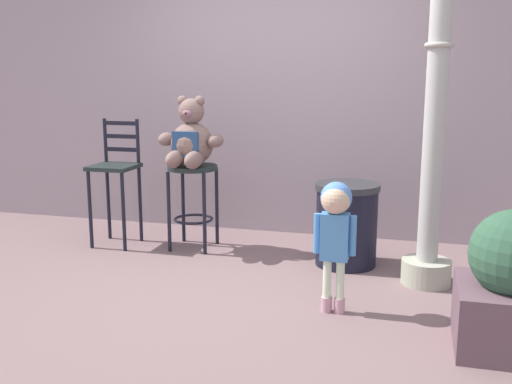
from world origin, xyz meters
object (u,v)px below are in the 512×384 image
at_px(teddy_bear, 191,141).
at_px(bar_chair_empty, 116,174).
at_px(planter_with_shrub, 512,287).
at_px(child_walking, 335,219).
at_px(lamppost, 435,123).
at_px(trash_bin, 346,224).
at_px(bar_stool_with_teddy, 193,188).

distance_m(teddy_bear, bar_chair_empty, 0.78).
bearing_deg(bar_chair_empty, planter_with_shrub, -23.04).
xyz_separation_m(child_walking, lamppost, (0.59, 0.71, 0.56)).
height_order(child_walking, bar_chair_empty, bar_chair_empty).
bearing_deg(trash_bin, bar_chair_empty, 178.34).
bearing_deg(bar_chair_empty, trash_bin, -1.66).
relative_size(teddy_bear, planter_with_shrub, 0.74).
bearing_deg(lamppost, teddy_bear, 168.93).
height_order(trash_bin, bar_chair_empty, bar_chair_empty).
xyz_separation_m(bar_stool_with_teddy, planter_with_shrub, (2.42, -1.39, -0.17)).
bearing_deg(bar_stool_with_teddy, planter_with_shrub, -29.94).
distance_m(bar_stool_with_teddy, trash_bin, 1.38).
relative_size(lamppost, planter_with_shrub, 3.70).
xyz_separation_m(bar_stool_with_teddy, bar_chair_empty, (-0.71, -0.06, 0.10)).
bearing_deg(lamppost, bar_chair_empty, 172.48).
bearing_deg(planter_with_shrub, trash_bin, 129.87).
distance_m(lamppost, planter_with_shrub, 1.35).
height_order(child_walking, planter_with_shrub, child_walking).
relative_size(bar_stool_with_teddy, planter_with_shrub, 0.93).
xyz_separation_m(teddy_bear, bar_chair_empty, (-0.71, -0.03, -0.31)).
distance_m(bar_stool_with_teddy, planter_with_shrub, 2.80).
xyz_separation_m(child_walking, trash_bin, (-0.04, 1.00, -0.29)).
xyz_separation_m(bar_stool_with_teddy, teddy_bear, (0.00, -0.03, 0.42)).
relative_size(child_walking, trash_bin, 1.28).
xyz_separation_m(bar_stool_with_teddy, lamppost, (1.98, -0.42, 0.64)).
relative_size(teddy_bear, trash_bin, 0.89).
relative_size(lamppost, bar_chair_empty, 2.64).
height_order(teddy_bear, child_walking, teddy_bear).
xyz_separation_m(trash_bin, lamppost, (0.63, -0.30, 0.85)).
bearing_deg(teddy_bear, bar_stool_with_teddy, 90.00).
height_order(bar_stool_with_teddy, lamppost, lamppost).
bearing_deg(bar_stool_with_teddy, bar_chair_empty, -174.93).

